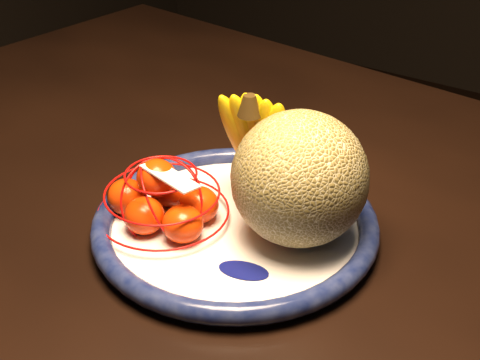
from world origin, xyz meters
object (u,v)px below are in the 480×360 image
Objects in this scene: fruit_bowl at (235,225)px; banana_bunch at (257,138)px; dining_table at (270,237)px; mandarin_bag at (163,201)px; cantaloupe at (300,179)px.

banana_bunch is at bearing 101.59° from fruit_bowl.
mandarin_bag is at bearing -105.00° from dining_table.
mandarin_bag is at bearing -135.24° from banana_bunch.
fruit_bowl is at bearing -161.49° from cantaloupe.
banana_bunch is (-0.08, 0.04, 0.01)m from cantaloupe.
dining_table is at bearing 80.13° from banana_bunch.
fruit_bowl is at bearing -93.38° from banana_bunch.
cantaloupe is at bearing 18.51° from fruit_bowl.
mandarin_bag is (-0.15, -0.06, -0.05)m from cantaloupe.
cantaloupe is (0.07, 0.02, 0.08)m from fruit_bowl.
banana_bunch is 0.88× the size of mandarin_bag.
fruit_bowl is 0.11m from banana_bunch.
fruit_bowl is 0.09m from mandarin_bag.
mandarin_bag reaches higher than dining_table.
cantaloupe is 0.09m from banana_bunch.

